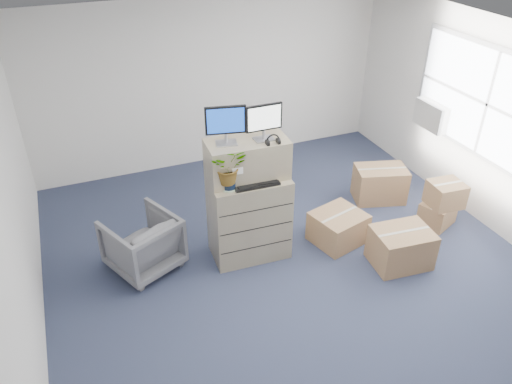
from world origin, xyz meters
The scene contains 18 objects.
ground centered at (0.00, 0.00, 0.00)m, with size 7.00×7.00×0.00m, color #2A314C.
wall_back centered at (0.00, 3.51, 1.40)m, with size 6.00×0.02×2.80m, color silver.
window centered at (2.96, 0.50, 1.70)m, with size 0.07×2.72×1.52m.
ac_unit centered at (2.87, 1.40, 1.20)m, with size 0.24×0.60×0.40m, color beige.
filing_cabinet_lower centered at (-0.40, 0.77, 0.57)m, with size 0.98×0.60×1.14m, color gray.
filing_cabinet_upper centered at (-0.39, 0.82, 1.39)m, with size 0.98×0.49×0.49m, color gray.
monitor_left centered at (-0.65, 0.84, 1.89)m, with size 0.47×0.23×0.47m.
monitor_right centered at (-0.20, 0.77, 1.88)m, with size 0.45×0.17×0.44m.
headphones centered at (-0.15, 0.63, 1.67)m, with size 0.16×0.16×0.02m, color black.
keyboard centered at (-0.37, 0.61, 1.16)m, with size 0.56×0.23×0.03m, color black.
mouse centered at (-0.03, 0.66, 1.16)m, with size 0.10×0.06×0.03m, color silver.
water_bottle centered at (-0.29, 0.82, 1.29)m, with size 0.09×0.09×0.30m, color gray.
phone_dock centered at (-0.39, 0.83, 1.19)m, with size 0.07×0.06×0.15m.
external_drive centered at (-0.07, 0.84, 1.17)m, with size 0.19×0.15×0.06m, color black.
tissue_box centered at (-0.10, 0.88, 1.25)m, with size 0.26×0.13×0.10m, color #3B95C9.
potted_plant centered at (-0.70, 0.64, 1.39)m, with size 0.47×0.51×0.44m.
office_chair centered at (-1.74, 1.00, 0.41)m, with size 0.79×0.74×0.81m, color slate.
cardboard_boxes centered at (1.58, 0.51, 0.26)m, with size 2.22×2.06×0.70m.
Camera 1 is at (-2.29, -4.14, 4.23)m, focal length 35.00 mm.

